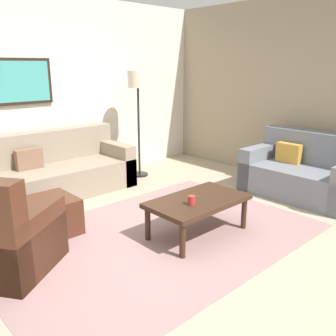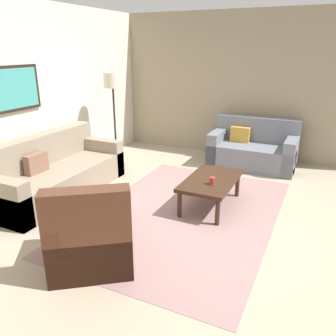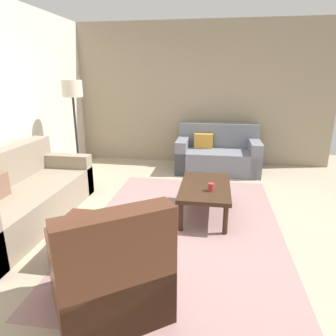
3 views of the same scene
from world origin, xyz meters
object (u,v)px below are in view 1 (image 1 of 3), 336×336
object	(u,v)px
cup	(192,200)
lamp_standing	(138,90)
couch_main	(50,174)
couch_loveseat	(305,174)
coffee_table	(198,203)
ottoman	(49,216)
framed_artwork	(22,81)

from	to	relation	value
cup	lamp_standing	size ratio (longest dim) A/B	0.06
cup	lamp_standing	world-z (taller)	lamp_standing
couch_main	couch_loveseat	distance (m)	3.63
cup	lamp_standing	bearing A→B (deg)	63.90
couch_loveseat	coffee_table	world-z (taller)	couch_loveseat
couch_main	lamp_standing	xyz separation A→B (m)	(1.50, -0.16, 1.11)
cup	lamp_standing	xyz separation A→B (m)	(1.10, 2.25, 0.95)
couch_main	cup	size ratio (longest dim) A/B	22.97
ottoman	lamp_standing	world-z (taller)	lamp_standing
couch_loveseat	framed_artwork	distance (m)	4.19
couch_main	framed_artwork	world-z (taller)	framed_artwork
cup	framed_artwork	world-z (taller)	framed_artwork
couch_loveseat	lamp_standing	bearing A→B (deg)	115.99
couch_main	ottoman	bearing A→B (deg)	-116.49
couch_main	lamp_standing	size ratio (longest dim) A/B	1.32
coffee_table	framed_artwork	size ratio (longest dim) A/B	1.30
couch_loveseat	ottoman	size ratio (longest dim) A/B	2.77
lamp_standing	framed_artwork	xyz separation A→B (m)	(-1.60, 0.57, 0.16)
coffee_table	couch_loveseat	bearing A→B (deg)	-4.37
couch_main	coffee_table	distance (m)	2.40
couch_loveseat	cup	bearing A→B (deg)	177.91
lamp_standing	framed_artwork	distance (m)	1.71
framed_artwork	coffee_table	bearing A→B (deg)	-76.09
couch_loveseat	coffee_table	size ratio (longest dim) A/B	1.41
couch_loveseat	lamp_standing	xyz separation A→B (m)	(-1.14, 2.33, 1.11)
couch_loveseat	ottoman	bearing A→B (deg)	158.62
ottoman	couch_main	bearing A→B (deg)	63.51
coffee_table	framed_artwork	world-z (taller)	framed_artwork
couch_main	couch_loveseat	world-z (taller)	same
ottoman	cup	distance (m)	1.58
cup	coffee_table	bearing A→B (deg)	22.79
couch_main	framed_artwork	size ratio (longest dim) A/B	2.67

